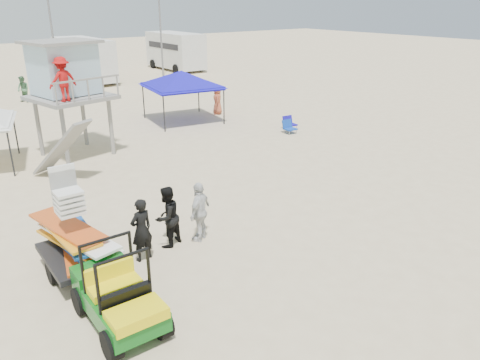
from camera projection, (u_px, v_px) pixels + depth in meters
ground at (300, 271)px, 11.20m from camera, size 140.00×140.00×0.00m
utility_cart at (117, 291)px, 9.06m from camera, size 1.23×2.30×1.73m
surf_trailer at (75, 238)px, 10.73m from camera, size 1.46×2.63×2.38m
man_left at (141, 230)px, 11.42m from camera, size 0.65×0.48×1.63m
man_mid at (167, 217)px, 12.09m from camera, size 0.97×0.87×1.64m
man_right at (200, 212)px, 12.38m from camera, size 1.04×0.84×1.65m
lifeguard_tower at (65, 73)px, 18.38m from camera, size 3.29×3.29×4.49m
canopy_blue at (181, 73)px, 24.05m from camera, size 3.90×3.90×3.05m
beach_chair_b at (289, 127)px, 22.61m from camera, size 0.57×0.60×0.64m
beach_chair_c at (289, 122)px, 23.37m from camera, size 0.59×0.63×0.64m
rv_mid_right at (84, 58)px, 36.12m from camera, size 2.64×7.00×3.25m
rv_far_right at (175, 49)px, 42.34m from camera, size 2.64×6.60×3.25m
light_pole_left at (52, 32)px, 31.41m from camera, size 0.14×0.14×8.00m
light_pole_right at (160, 26)px, 37.63m from camera, size 0.14×0.14×8.00m
distant_beachgoers at (51, 97)px, 26.88m from camera, size 13.45×14.82×1.78m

